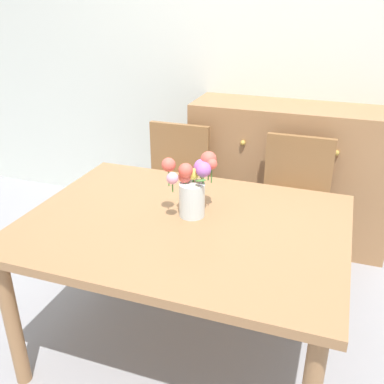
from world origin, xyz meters
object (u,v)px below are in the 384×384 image
(chair_right, at_px, (293,199))
(dining_table, at_px, (184,238))
(dresser, at_px, (289,175))
(flower_vase, at_px, (194,183))
(chair_left, at_px, (174,182))

(chair_right, bearing_deg, dining_table, 65.62)
(dining_table, distance_m, dresser, 1.38)
(dining_table, height_order, flower_vase, flower_vase)
(chair_left, height_order, chair_right, same)
(flower_vase, bearing_deg, dining_table, -101.68)
(chair_left, distance_m, chair_right, 0.80)
(chair_right, xyz_separation_m, dresser, (-0.09, 0.44, -0.02))
(chair_right, height_order, dresser, dresser)
(dining_table, relative_size, chair_left, 1.63)
(dining_table, relative_size, chair_right, 1.63)
(dresser, distance_m, flower_vase, 1.34)
(dining_table, bearing_deg, dresser, 76.64)
(flower_vase, bearing_deg, chair_right, 64.34)
(chair_right, bearing_deg, flower_vase, 64.34)
(dresser, bearing_deg, chair_left, -148.33)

